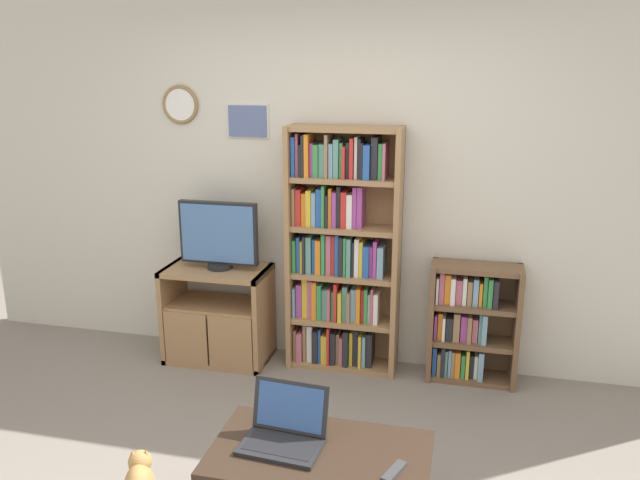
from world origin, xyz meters
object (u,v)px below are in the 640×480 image
Objects in this scene: tv_stand at (217,315)px; television at (219,236)px; remote_near_laptop at (394,472)px; bookshelf_short at (468,323)px; laptop at (285,429)px; coffee_table at (320,460)px; bookshelf_tall at (340,253)px.

television is at bearing 27.11° from tv_stand.
tv_stand is 2.23m from remote_near_laptop.
television reaches higher than tv_stand.
bookshelf_short reaches higher than tv_stand.
tv_stand is at bearing 126.91° from laptop.
coffee_table is 0.21m from laptop.
laptop is at bearing 168.21° from coffee_table.
bookshelf_tall is 1.78m from coffee_table.
tv_stand is at bearing 153.50° from remote_near_laptop.
coffee_table is (0.26, -1.69, -0.47)m from bookshelf_tall.
bookshelf_tall is 1.92m from remote_near_laptop.
television is 2.28m from remote_near_laptop.
tv_stand is 1.03m from bookshelf_tall.
laptop is (-0.17, 0.04, 0.11)m from coffee_table.
tv_stand is 4.56× the size of remote_near_laptop.
television is 1.87m from laptop.
remote_near_laptop is (0.52, -0.12, -0.06)m from laptop.
television is 1.48× the size of laptop.
laptop is at bearing -87.09° from bookshelf_tall.
laptop is at bearing -57.60° from tv_stand.
tv_stand is 0.90× the size of bookshelf_short.
bookshelf_short is (0.91, 0.00, -0.44)m from bookshelf_tall.
tv_stand is 0.60m from television.
television is 0.87m from bookshelf_tall.
bookshelf_tall reaches higher than coffee_table.
laptop is at bearing -58.68° from television.
bookshelf_tall is 2.08× the size of bookshelf_short.
laptop is (-0.83, -1.66, 0.08)m from bookshelf_short.
coffee_table is at bearing -53.83° from tv_stand.
laptop reaches higher than coffee_table.
television is 3.49× the size of remote_near_laptop.
remote_near_laptop is at bearing -47.86° from tv_stand.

